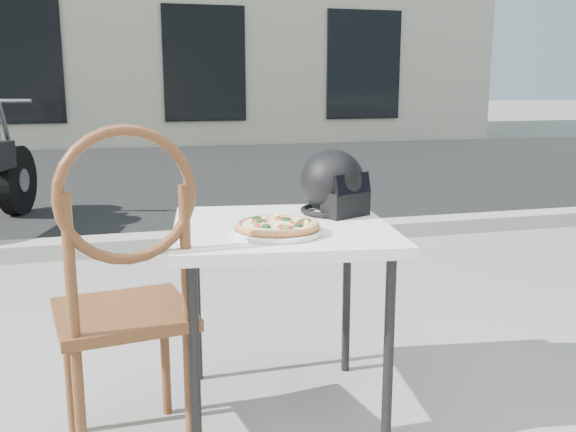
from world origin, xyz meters
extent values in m
cube|color=black|center=(0.00, 7.00, 0.00)|extent=(30.00, 8.00, 0.00)
cube|color=#AAA69F|center=(0.00, 3.00, 0.06)|extent=(30.00, 0.25, 0.12)
cube|color=black|center=(-1.70, 10.98, 1.60)|extent=(1.60, 0.08, 2.20)
cube|color=black|center=(1.70, 10.98, 1.60)|extent=(1.60, 0.08, 2.20)
cube|color=black|center=(5.00, 10.98, 1.60)|extent=(1.60, 0.08, 2.20)
cube|color=white|center=(0.49, 0.43, 0.71)|extent=(0.87, 0.87, 0.04)
cylinder|color=black|center=(0.13, 0.16, 0.35)|extent=(0.04, 0.04, 0.69)
cylinder|color=black|center=(0.76, 0.07, 0.35)|extent=(0.04, 0.04, 0.69)
cylinder|color=black|center=(0.22, 0.79, 0.35)|extent=(0.04, 0.04, 0.69)
cylinder|color=black|center=(0.85, 0.70, 0.35)|extent=(0.04, 0.04, 0.69)
cylinder|color=white|center=(0.44, 0.29, 0.74)|extent=(0.32, 0.32, 0.01)
torus|color=white|center=(0.44, 0.29, 0.74)|extent=(0.34, 0.34, 0.02)
cylinder|color=#CE844B|center=(0.44, 0.29, 0.76)|extent=(0.36, 0.36, 0.01)
torus|color=#CE844B|center=(0.44, 0.29, 0.76)|extent=(0.37, 0.37, 0.02)
cylinder|color=#AF1B13|center=(0.44, 0.29, 0.76)|extent=(0.32, 0.32, 0.00)
cylinder|color=#FFEBC3|center=(0.44, 0.29, 0.77)|extent=(0.31, 0.31, 0.00)
cylinder|color=#BF3A21|center=(0.51, 0.28, 0.77)|extent=(0.07, 0.07, 0.00)
cylinder|color=#BF3A21|center=(0.47, 0.35, 0.77)|extent=(0.07, 0.07, 0.00)
cylinder|color=#BF3A21|center=(0.39, 0.34, 0.77)|extent=(0.07, 0.07, 0.00)
cylinder|color=#BF3A21|center=(0.38, 0.26, 0.77)|extent=(0.07, 0.07, 0.00)
cylinder|color=#BF3A21|center=(0.45, 0.22, 0.77)|extent=(0.07, 0.07, 0.00)
ellipsoid|color=#163C19|center=(0.48, 0.33, 0.77)|extent=(0.05, 0.04, 0.01)
ellipsoid|color=#163C19|center=(0.39, 0.32, 0.77)|extent=(0.05, 0.05, 0.01)
ellipsoid|color=#163C19|center=(0.50, 0.23, 0.77)|extent=(0.04, 0.05, 0.01)
ellipsoid|color=#163C19|center=(0.39, 0.24, 0.77)|extent=(0.05, 0.05, 0.01)
ellipsoid|color=#163C19|center=(0.54, 0.29, 0.77)|extent=(0.05, 0.04, 0.01)
ellipsoid|color=#163C19|center=(0.38, 0.38, 0.77)|extent=(0.05, 0.05, 0.01)
cylinder|color=#F0F093|center=(0.44, 0.26, 0.78)|extent=(0.02, 0.03, 0.02)
cylinder|color=#F0F093|center=(0.42, 0.37, 0.78)|extent=(0.03, 0.03, 0.02)
cylinder|color=#F0F093|center=(0.50, 0.28, 0.78)|extent=(0.02, 0.02, 0.02)
cylinder|color=#F0F093|center=(0.46, 0.38, 0.78)|extent=(0.02, 0.02, 0.02)
cylinder|color=#F0F093|center=(0.44, 0.20, 0.78)|extent=(0.03, 0.03, 0.02)
cylinder|color=#F0F093|center=(0.35, 0.31, 0.78)|extent=(0.02, 0.02, 0.02)
cylinder|color=#F0F093|center=(0.53, 0.24, 0.78)|extent=(0.02, 0.02, 0.02)
cylinder|color=#F0F093|center=(0.38, 0.26, 0.78)|extent=(0.03, 0.03, 0.02)
ellipsoid|color=black|center=(0.73, 0.58, 0.86)|extent=(0.33, 0.33, 0.25)
cube|color=black|center=(0.76, 0.51, 0.78)|extent=(0.20, 0.16, 0.10)
torus|color=black|center=(0.73, 0.58, 0.74)|extent=(0.33, 0.33, 0.02)
cube|color=black|center=(0.78, 0.48, 0.86)|extent=(0.17, 0.10, 0.08)
cube|color=brown|center=(-0.08, 0.33, 0.48)|extent=(0.49, 0.49, 0.04)
cylinder|color=brown|center=(0.06, 0.53, 0.24)|extent=(0.04, 0.04, 0.47)
cylinder|color=brown|center=(-0.27, 0.48, 0.24)|extent=(0.04, 0.04, 0.47)
cylinder|color=brown|center=(0.12, 0.19, 0.24)|extent=(0.04, 0.04, 0.47)
cylinder|color=brown|center=(-0.22, 0.14, 0.24)|extent=(0.04, 0.04, 0.47)
cylinder|color=brown|center=(0.12, 0.18, 0.71)|extent=(0.04, 0.04, 0.45)
cylinder|color=brown|center=(-0.22, 0.13, 0.71)|extent=(0.04, 0.04, 0.45)
torus|color=brown|center=(-0.05, 0.15, 0.91)|extent=(0.42, 0.10, 0.42)
cylinder|color=black|center=(-0.99, 4.72, 0.33)|extent=(0.30, 0.67, 0.66)
cylinder|color=gray|center=(-0.99, 4.72, 0.33)|extent=(0.21, 0.25, 0.22)
cylinder|color=gray|center=(-1.01, 4.63, 0.68)|extent=(0.14, 0.35, 0.78)
camera|label=1|loc=(-0.08, -1.75, 1.23)|focal=40.00mm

